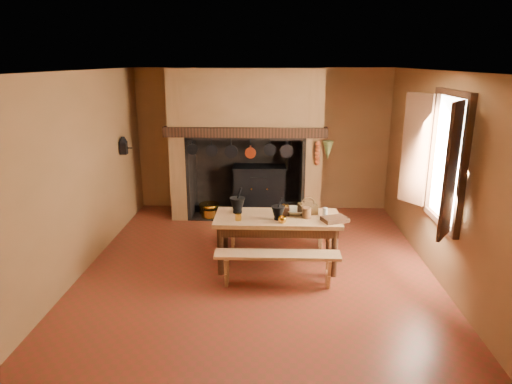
% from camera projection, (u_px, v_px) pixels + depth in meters
% --- Properties ---
extents(floor, '(5.50, 5.50, 0.00)m').
position_uv_depth(floor, '(258.00, 264.00, 6.83)').
color(floor, maroon).
rests_on(floor, ground).
extents(ceiling, '(5.50, 5.50, 0.00)m').
position_uv_depth(ceiling, '(259.00, 71.00, 6.05)').
color(ceiling, silver).
rests_on(ceiling, back_wall).
extents(back_wall, '(5.00, 0.02, 2.80)m').
position_uv_depth(back_wall, '(263.00, 140.00, 9.08)').
color(back_wall, olive).
rests_on(back_wall, floor).
extents(wall_left, '(0.02, 5.50, 2.80)m').
position_uv_depth(wall_left, '(84.00, 171.00, 6.53)').
color(wall_left, olive).
rests_on(wall_left, floor).
extents(wall_right, '(0.02, 5.50, 2.80)m').
position_uv_depth(wall_right, '(437.00, 174.00, 6.35)').
color(wall_right, olive).
rests_on(wall_right, floor).
extents(wall_front, '(5.00, 0.02, 2.80)m').
position_uv_depth(wall_front, '(248.00, 251.00, 3.80)').
color(wall_front, olive).
rests_on(wall_front, floor).
extents(chimney_breast, '(2.95, 0.96, 2.80)m').
position_uv_depth(chimney_breast, '(246.00, 122.00, 8.55)').
color(chimney_breast, olive).
rests_on(chimney_breast, floor).
extents(iron_range, '(1.12, 0.55, 1.60)m').
position_uv_depth(iron_range, '(260.00, 188.00, 9.05)').
color(iron_range, black).
rests_on(iron_range, floor).
extents(hearth_pans, '(0.51, 0.62, 0.20)m').
position_uv_depth(hearth_pans, '(209.00, 210.00, 8.97)').
color(hearth_pans, gold).
rests_on(hearth_pans, floor).
extents(hanging_pans, '(1.92, 0.29, 0.27)m').
position_uv_depth(hanging_pans, '(243.00, 151.00, 8.20)').
color(hanging_pans, black).
rests_on(hanging_pans, chimney_breast).
extents(onion_string, '(0.12, 0.10, 0.46)m').
position_uv_depth(onion_string, '(317.00, 153.00, 8.14)').
color(onion_string, '#B14A20').
rests_on(onion_string, chimney_breast).
extents(herb_bunch, '(0.20, 0.20, 0.35)m').
position_uv_depth(herb_bunch, '(328.00, 151.00, 8.12)').
color(herb_bunch, '#50582A').
rests_on(herb_bunch, chimney_breast).
extents(window, '(0.39, 1.75, 1.76)m').
position_uv_depth(window, '(439.00, 159.00, 5.89)').
color(window, white).
rests_on(window, wall_right).
extents(wall_coffee_mill, '(0.23, 0.16, 0.31)m').
position_uv_depth(wall_coffee_mill, '(123.00, 144.00, 7.98)').
color(wall_coffee_mill, black).
rests_on(wall_coffee_mill, wall_left).
extents(work_table, '(1.79, 0.80, 0.78)m').
position_uv_depth(work_table, '(277.00, 224.00, 6.57)').
color(work_table, tan).
rests_on(work_table, floor).
extents(bench_front, '(1.67, 0.29, 0.47)m').
position_uv_depth(bench_front, '(277.00, 261.00, 6.08)').
color(bench_front, tan).
rests_on(bench_front, floor).
extents(bench_back, '(1.74, 0.30, 0.49)m').
position_uv_depth(bench_back, '(277.00, 226.00, 7.32)').
color(bench_back, tan).
rests_on(bench_back, floor).
extents(mortar_large, '(0.23, 0.23, 0.39)m').
position_uv_depth(mortar_large, '(237.00, 204.00, 6.66)').
color(mortar_large, black).
rests_on(mortar_large, work_table).
extents(mortar_small, '(0.19, 0.19, 0.32)m').
position_uv_depth(mortar_small, '(278.00, 212.00, 6.38)').
color(mortar_small, black).
rests_on(mortar_small, work_table).
extents(coffee_grinder, '(0.17, 0.13, 0.20)m').
position_uv_depth(coffee_grinder, '(285.00, 210.00, 6.58)').
color(coffee_grinder, '#3A1E12').
rests_on(coffee_grinder, work_table).
extents(brass_mug_a, '(0.12, 0.12, 0.10)m').
position_uv_depth(brass_mug_a, '(238.00, 217.00, 6.37)').
color(brass_mug_a, gold).
rests_on(brass_mug_a, work_table).
extents(brass_mug_b, '(0.10, 0.10, 0.08)m').
position_uv_depth(brass_mug_b, '(282.00, 211.00, 6.66)').
color(brass_mug_b, gold).
rests_on(brass_mug_b, work_table).
extents(mixing_bowl, '(0.40, 0.40, 0.08)m').
position_uv_depth(mixing_bowl, '(295.00, 211.00, 6.64)').
color(mixing_bowl, beige).
rests_on(mixing_bowl, work_table).
extents(stoneware_crock, '(0.16, 0.16, 0.15)m').
position_uv_depth(stoneware_crock, '(307.00, 213.00, 6.46)').
color(stoneware_crock, '#55361F').
rests_on(stoneware_crock, work_table).
extents(glass_jar, '(0.09, 0.09, 0.13)m').
position_uv_depth(glass_jar, '(325.00, 212.00, 6.52)').
color(glass_jar, beige).
rests_on(glass_jar, work_table).
extents(wicker_basket, '(0.30, 0.24, 0.25)m').
position_uv_depth(wicker_basket, '(308.00, 208.00, 6.64)').
color(wicker_basket, '#432C14').
rests_on(wicker_basket, work_table).
extents(wooden_tray, '(0.41, 0.35, 0.06)m').
position_uv_depth(wooden_tray, '(335.00, 219.00, 6.33)').
color(wooden_tray, '#3A1E12').
rests_on(wooden_tray, work_table).
extents(brass_cup, '(0.12, 0.12, 0.09)m').
position_uv_depth(brass_cup, '(282.00, 220.00, 6.26)').
color(brass_cup, gold).
rests_on(brass_cup, work_table).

